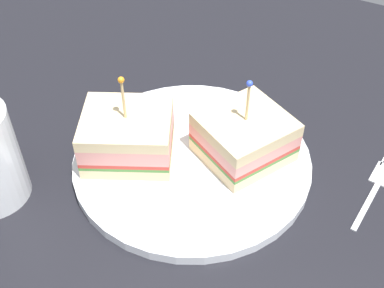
# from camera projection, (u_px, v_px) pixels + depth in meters

# --- Properties ---
(ground_plane) EXTENTS (0.99, 0.99, 0.02)m
(ground_plane) POSITION_uv_depth(u_px,v_px,m) (192.00, 170.00, 0.58)
(ground_plane) COLOR black
(plate) EXTENTS (0.27, 0.27, 0.01)m
(plate) POSITION_uv_depth(u_px,v_px,m) (192.00, 160.00, 0.57)
(plate) COLOR white
(plate) RESTS_ON ground_plane
(sandwich_half_front) EXTENTS (0.12, 0.12, 0.10)m
(sandwich_half_front) POSITION_uv_depth(u_px,v_px,m) (244.00, 137.00, 0.55)
(sandwich_half_front) COLOR beige
(sandwich_half_front) RESTS_ON plate
(sandwich_half_back) EXTENTS (0.13, 0.12, 0.11)m
(sandwich_half_back) POSITION_uv_depth(u_px,v_px,m) (128.00, 136.00, 0.55)
(sandwich_half_back) COLOR beige
(sandwich_half_back) RESTS_ON plate
(fork) EXTENTS (0.03, 0.13, 0.00)m
(fork) POSITION_uv_depth(u_px,v_px,m) (378.00, 183.00, 0.55)
(fork) COLOR silver
(fork) RESTS_ON ground_plane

